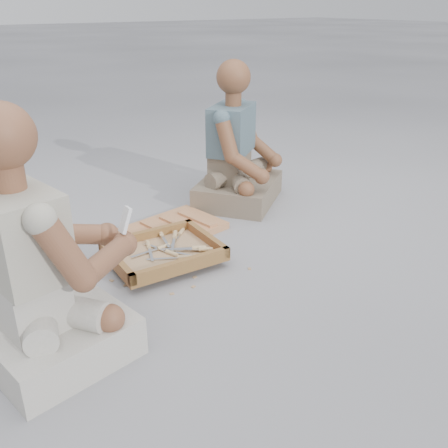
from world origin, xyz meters
TOP-DOWN VIEW (x-y plane):
  - ground at (0.00, 0.00)m, footprint 60.00×60.00m
  - carved_panel at (-0.01, 0.71)m, footprint 0.63×0.48m
  - tool_tray at (-0.21, 0.41)m, footprint 0.54×0.44m
  - chisel_0 at (-0.17, 0.31)m, footprint 0.20×0.12m
  - chisel_1 at (-0.05, 0.31)m, footprint 0.19×0.14m
  - chisel_2 at (-0.24, 0.50)m, footprint 0.09×0.21m
  - chisel_3 at (-0.07, 0.34)m, footprint 0.20×0.12m
  - chisel_4 at (-0.10, 0.27)m, footprint 0.13×0.20m
  - chisel_5 at (-0.21, 0.45)m, footprint 0.22×0.03m
  - chisel_6 at (-0.03, 0.55)m, footprint 0.17×0.16m
  - chisel_7 at (-0.13, 0.57)m, footprint 0.07×0.22m
  - chisel_8 at (-0.19, 0.39)m, footprint 0.09×0.21m
  - chisel_9 at (-0.09, 0.50)m, footprint 0.14×0.19m
  - wood_chip_0 at (0.11, 0.80)m, footprint 0.02×0.02m
  - wood_chip_1 at (-0.04, 0.81)m, footprint 0.02×0.02m
  - wood_chip_2 at (-0.32, 0.13)m, footprint 0.02×0.02m
  - wood_chip_3 at (-0.33, 0.73)m, footprint 0.02×0.02m
  - wood_chip_4 at (0.14, 0.75)m, footprint 0.02×0.02m
  - wood_chip_5 at (-0.28, 0.58)m, footprint 0.02×0.02m
  - wood_chip_6 at (-0.38, 0.66)m, footprint 0.02×0.02m
  - wood_chip_7 at (-0.07, 0.80)m, footprint 0.02×0.02m
  - wood_chip_8 at (-0.21, 0.13)m, footprint 0.02×0.02m
  - wood_chip_9 at (-0.49, 0.40)m, footprint 0.02×0.02m
  - wood_chip_10 at (-0.27, 0.27)m, footprint 0.02×0.02m
  - wood_chip_11 at (-0.46, 0.32)m, footprint 0.02×0.02m
  - wood_chip_12 at (-0.15, 0.20)m, footprint 0.02×0.02m
  - wood_chip_13 at (-0.35, 0.80)m, footprint 0.02×0.02m
  - wood_chip_14 at (0.11, 0.12)m, footprint 0.02×0.02m
  - craftsman at (-0.89, 0.08)m, footprint 0.67×0.68m
  - companion at (0.60, 0.90)m, footprint 0.74×0.71m
  - mobile_phone at (-0.53, 0.08)m, footprint 0.05×0.04m

SIDE VIEW (x-z plane):
  - ground at x=0.00m, z-range 0.00..0.00m
  - wood_chip_0 at x=0.11m, z-range 0.00..0.00m
  - wood_chip_1 at x=-0.04m, z-range 0.00..0.00m
  - wood_chip_2 at x=-0.32m, z-range 0.00..0.00m
  - wood_chip_3 at x=-0.33m, z-range 0.00..0.00m
  - wood_chip_4 at x=0.14m, z-range 0.00..0.00m
  - wood_chip_5 at x=-0.28m, z-range 0.00..0.00m
  - wood_chip_6 at x=-0.38m, z-range 0.00..0.00m
  - wood_chip_7 at x=-0.07m, z-range 0.00..0.00m
  - wood_chip_8 at x=-0.21m, z-range 0.00..0.00m
  - wood_chip_9 at x=-0.49m, z-range 0.00..0.00m
  - wood_chip_10 at x=-0.27m, z-range 0.00..0.00m
  - wood_chip_11 at x=-0.46m, z-range 0.00..0.00m
  - wood_chip_12 at x=-0.15m, z-range 0.00..0.00m
  - wood_chip_13 at x=-0.35m, z-range 0.00..0.00m
  - wood_chip_14 at x=0.11m, z-range 0.00..0.00m
  - carved_panel at x=-0.01m, z-range 0.00..0.04m
  - tool_tray at x=-0.21m, z-range 0.03..0.10m
  - chisel_0 at x=-0.17m, z-range 0.06..0.08m
  - chisel_4 at x=-0.10m, z-range 0.06..0.08m
  - chisel_6 at x=-0.03m, z-range 0.06..0.08m
  - chisel_2 at x=-0.24m, z-range 0.06..0.08m
  - chisel_5 at x=-0.21m, z-range 0.06..0.08m
  - chisel_8 at x=-0.19m, z-range 0.06..0.08m
  - chisel_1 at x=-0.05m, z-range 0.06..0.09m
  - chisel_3 at x=-0.07m, z-range 0.07..0.09m
  - chisel_7 at x=-0.13m, z-range 0.07..0.09m
  - chisel_9 at x=-0.09m, z-range 0.07..0.09m
  - companion at x=0.60m, z-range -0.15..0.75m
  - craftsman at x=-0.89m, z-range -0.15..0.79m
  - mobile_phone at x=-0.53m, z-range 0.39..0.49m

